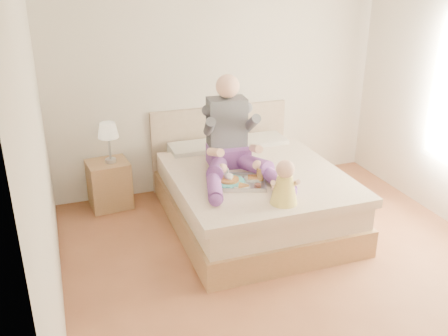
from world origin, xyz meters
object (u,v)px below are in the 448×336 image
object	(u,v)px
nightstand	(109,184)
tray	(239,180)
baby	(284,185)
adult	(232,143)
bed	(250,192)

from	to	relation	value
nightstand	tray	bearing A→B (deg)	-51.48
nightstand	baby	distance (m)	2.21
nightstand	adult	distance (m)	1.56
nightstand	baby	size ratio (longest dim) A/B	1.32
tray	nightstand	bearing A→B (deg)	154.06
bed	baby	size ratio (longest dim) A/B	5.32
adult	tray	distance (m)	0.44
bed	adult	xyz separation A→B (m)	(-0.21, -0.00, 0.58)
baby	adult	bearing A→B (deg)	115.90
adult	baby	world-z (taller)	adult
nightstand	adult	xyz separation A→B (m)	(1.18, -0.80, 0.63)
nightstand	adult	bearing A→B (deg)	-39.87
bed	adult	world-z (taller)	adult
adult	bed	bearing A→B (deg)	5.82
nightstand	adult	world-z (taller)	adult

